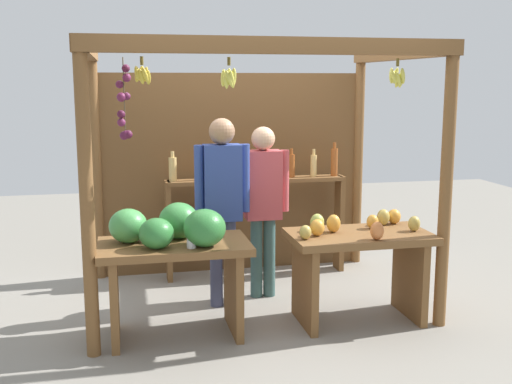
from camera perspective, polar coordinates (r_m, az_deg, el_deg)
name	(u,v)px	position (r m, az deg, el deg)	size (l,w,h in m)	color
ground_plane	(252,298)	(5.82, -0.40, -9.63)	(12.00, 12.00, 0.00)	gray
market_stall	(242,148)	(5.92, -1.29, 3.99)	(2.85, 1.99, 2.27)	brown
fruit_counter_left	(173,248)	(4.84, -7.58, -5.11)	(1.15, 0.70, 1.03)	brown
fruit_counter_right	(359,255)	(5.22, 9.31, -5.64)	(1.15, 0.65, 0.89)	brown
bottle_shelf_unit	(256,198)	(6.32, 0.03, -0.52)	(1.83, 0.22, 1.34)	brown
vendor_man	(222,195)	(5.40, -3.07, -0.26)	(0.48, 0.22, 1.65)	#404462
vendor_woman	(263,197)	(5.64, 0.64, -0.43)	(0.48, 0.21, 1.57)	#375753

